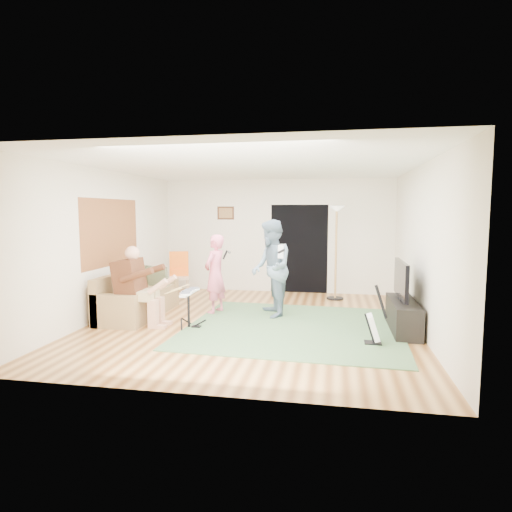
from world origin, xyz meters
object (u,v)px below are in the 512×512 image
Objects in this scene: singer at (215,274)px; guitar_spare at (374,327)px; sofa at (135,301)px; guitarist at (271,268)px; tv_cabinet at (403,316)px; drum_kit at (189,311)px; dining_chair at (180,282)px; torchiere_lamp at (336,236)px; television at (401,279)px.

guitar_spare is (2.82, -1.48, -0.50)m from singer.
sofa is 1.11× the size of guitarist.
sofa is 1.58m from singer.
guitarist is 2.42m from tv_cabinet.
singer is 1.08× the size of tv_cabinet.
drum_kit is 0.43× the size of singer.
dining_chair reaches higher than drum_kit.
torchiere_lamp reaches higher than singer.
sofa reaches higher than drum_kit.
torchiere_lamp is at bearing 128.02° from guitarist.
torchiere_lamp is 2.87m from tv_cabinet.
guitarist reaches higher than television.
guitar_spare is at bearing -13.47° from sofa.
television is (3.45, 0.45, 0.57)m from drum_kit.
drum_kit reaches higher than tv_cabinet.
guitarist is 2.63m from dining_chair.
drum_kit is 0.36× the size of guitarist.
torchiere_lamp is (2.41, 2.83, 1.13)m from drum_kit.
television reaches higher than dining_chair.
guitarist is at bearing -123.05° from torchiere_lamp.
drum_kit is 3.52m from television.
drum_kit is at bearing -26.76° from sofa.
torchiere_lamp reaches higher than tv_cabinet.
guitar_spare is (1.73, -1.40, -0.64)m from guitarist.
guitarist is at bearing -47.30° from dining_chair.
torchiere_lamp is (1.17, 1.80, 0.51)m from guitarist.
torchiere_lamp is at bearing 114.50° from tv_cabinet.
torchiere_lamp is 1.47× the size of tv_cabinet.
torchiere_lamp reaches higher than sofa.
drum_kit is 2.50m from dining_chair.
guitarist is 1.53× the size of television.
sofa is 4.38m from guitar_spare.
singer reaches higher than drum_kit.
torchiere_lamp is (-0.56, 3.20, 1.16)m from guitar_spare.
singer is 3.22m from guitar_spare.
television is (-0.05, 0.00, 0.60)m from tv_cabinet.
torchiere_lamp is 2.66m from television.
drum_kit is at bearing -84.24° from dining_chair.
dining_chair is 4.85m from television.
dining_chair is (-1.01, 2.29, 0.09)m from drum_kit.
sofa is 2.63m from guitarist.
guitarist is 2.32m from guitar_spare.
television reaches higher than tv_cabinet.
drum_kit is at bearing -130.44° from torchiere_lamp.
singer reaches higher than sofa.
dining_chair is (-1.16, 1.18, -0.38)m from singer.
television is (4.74, -0.20, 0.58)m from sofa.
television is at bearing 7.40° from drum_kit.
tv_cabinet is at bearing 0.00° from television.
guitar_spare is at bearing -122.98° from tv_cabinet.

